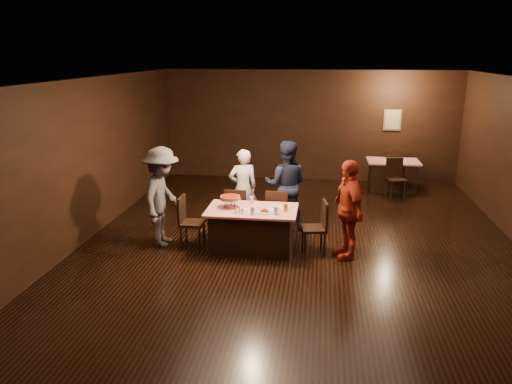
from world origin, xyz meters
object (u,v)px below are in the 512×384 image
chair_back_near (396,178)px  glass_back (252,200)px  chair_far_right (278,213)px  diner_white_jacket (243,188)px  glass_front_left (252,210)px  glass_front_right (276,211)px  chair_end_right (314,227)px  diner_navy_hoodie (286,185)px  chair_back_far (390,167)px  diner_red_shirt (348,209)px  chair_end_left (192,222)px  back_table (392,175)px  plate_empty (284,207)px  glass_amber (286,207)px  main_table (252,229)px  diner_grey_knit (162,197)px  chair_far_left (237,211)px  pizza_stand (230,198)px

chair_back_near → glass_back: chair_back_near is taller
chair_far_right → diner_white_jacket: bearing=-30.5°
glass_front_left → glass_back: 0.61m
diner_white_jacket → glass_front_right: 1.74m
chair_end_right → glass_front_left: (-1.05, -0.30, 0.37)m
diner_navy_hoodie → chair_back_far: bearing=-123.1°
diner_navy_hoodie → diner_red_shirt: 1.80m
glass_front_left → glass_front_right: (0.40, 0.05, 0.00)m
chair_end_left → glass_back: (1.05, 0.30, 0.37)m
back_table → plate_empty: 5.02m
chair_far_right → glass_amber: 0.90m
back_table → glass_front_right: bearing=-118.4°
main_table → diner_grey_knit: 1.75m
glass_amber → glass_back: bearing=151.7°
chair_far_left → glass_front_left: bearing=112.9°
chair_far_left → diner_white_jacket: 0.62m
diner_red_shirt → plate_empty: 1.15m
back_table → chair_back_near: chair_back_near is taller
chair_far_right → pizza_stand: 1.16m
diner_white_jacket → chair_back_far: bearing=-153.5°
chair_back_near → diner_navy_hoodie: (-2.52, -2.54, 0.42)m
chair_far_right → plate_empty: bearing=108.4°
diner_white_jacket → diner_grey_knit: diner_grey_knit is taller
diner_navy_hoodie → plate_empty: diner_navy_hoodie is taller
chair_far_left → glass_front_right: bearing=130.0°
diner_white_jacket → glass_back: diner_white_jacket is taller
diner_white_jacket → glass_front_left: size_ratio=11.40×
diner_white_jacket → plate_empty: bearing=107.0°
chair_far_left → glass_back: 0.68m
chair_back_near → diner_white_jacket: 4.23m
chair_far_right → chair_back_near: 4.02m
diner_navy_hoodie → plate_empty: bearing=92.6°
chair_far_left → chair_far_right: size_ratio=1.00×
plate_empty → glass_front_right: bearing=-104.0°
glass_front_left → chair_end_left: bearing=165.4°
chair_far_right → chair_back_far: bearing=-116.6°
diner_grey_knit → glass_front_left: diner_grey_knit is taller
diner_grey_knit → back_table: bearing=-45.0°
chair_back_far → back_table: bearing=80.5°
chair_far_right → chair_back_near: bearing=-126.2°
diner_red_shirt → pizza_stand: diner_red_shirt is taller
chair_back_near → pizza_stand: size_ratio=2.50×
chair_end_right → chair_back_near: same height
diner_grey_knit → diner_navy_hoodie: bearing=-59.3°
diner_red_shirt → glass_front_left: bearing=-103.0°
main_table → chair_back_far: bearing=59.4°
back_table → pizza_stand: bearing=-127.5°
diner_navy_hoodie → chair_far_left: bearing=29.9°
chair_end_right → glass_front_right: size_ratio=6.79×
chair_back_far → diner_navy_hoodie: 4.61m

